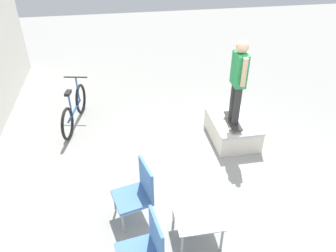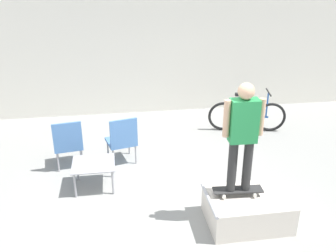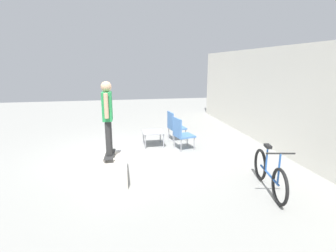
% 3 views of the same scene
% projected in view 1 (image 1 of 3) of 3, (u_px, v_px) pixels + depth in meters
% --- Properties ---
extents(ground_plane, '(24.00, 24.00, 0.00)m').
position_uv_depth(ground_plane, '(232.00, 184.00, 5.73)').
color(ground_plane, gray).
extents(skate_ramp_box, '(1.21, 0.86, 0.47)m').
position_uv_depth(skate_ramp_box, '(232.00, 129.00, 6.77)').
color(skate_ramp_box, silver).
rests_on(skate_ramp_box, ground_plane).
extents(skateboard_on_ramp, '(0.74, 0.29, 0.07)m').
position_uv_depth(skateboard_on_ramp, '(233.00, 121.00, 6.47)').
color(skateboard_on_ramp, '#2D2D2D').
rests_on(skateboard_on_ramp, skate_ramp_box).
extents(person_skater, '(0.57, 0.23, 1.61)m').
position_uv_depth(person_skater, '(239.00, 77.00, 5.95)').
color(person_skater, '#2D2D2D').
rests_on(person_skater, skateboard_on_ramp).
extents(coffee_table, '(0.72, 0.66, 0.46)m').
position_uv_depth(coffee_table, '(197.00, 216.00, 4.61)').
color(coffee_table, '#9E9EA3').
rests_on(coffee_table, ground_plane).
extents(patio_chair_left, '(0.59, 0.59, 0.96)m').
position_uv_depth(patio_chair_left, '(146.00, 248.00, 4.03)').
color(patio_chair_left, '#99999E').
rests_on(patio_chair_left, ground_plane).
extents(patio_chair_right, '(0.63, 0.63, 0.96)m').
position_uv_depth(patio_chair_right, '(138.00, 191.00, 4.86)').
color(patio_chair_right, '#99999E').
rests_on(patio_chair_right, ground_plane).
extents(bicycle, '(1.75, 0.55, 0.96)m').
position_uv_depth(bicycle, '(74.00, 110.00, 7.16)').
color(bicycle, black).
rests_on(bicycle, ground_plane).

